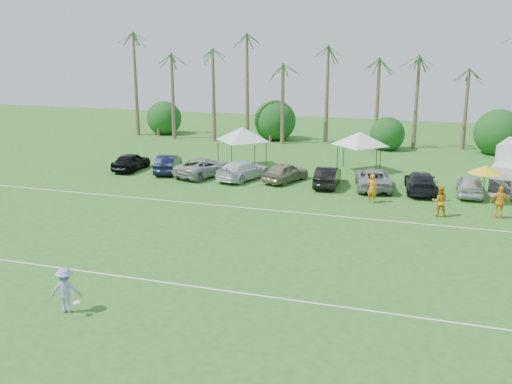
% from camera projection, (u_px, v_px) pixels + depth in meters
% --- Properties ---
extents(ground, '(120.00, 120.00, 0.00)m').
position_uv_depth(ground, '(145.00, 302.00, 22.91)').
color(ground, '#2D691F').
rests_on(ground, ground).
extents(field_lines, '(80.00, 12.10, 0.01)m').
position_uv_depth(field_lines, '(218.00, 239.00, 30.27)').
color(field_lines, white).
rests_on(field_lines, ground).
extents(palm_tree_0, '(2.40, 2.40, 8.90)m').
position_uv_depth(palm_tree_0, '(131.00, 67.00, 62.51)').
color(palm_tree_0, brown).
rests_on(palm_tree_0, ground).
extents(palm_tree_1, '(2.40, 2.40, 9.90)m').
position_uv_depth(palm_tree_1, '(172.00, 59.00, 60.80)').
color(palm_tree_1, brown).
rests_on(palm_tree_1, ground).
extents(palm_tree_2, '(2.40, 2.40, 10.90)m').
position_uv_depth(palm_tree_2, '(215.00, 51.00, 59.10)').
color(palm_tree_2, brown).
rests_on(palm_tree_2, ground).
extents(palm_tree_3, '(2.40, 2.40, 11.90)m').
position_uv_depth(palm_tree_3, '(252.00, 43.00, 57.69)').
color(palm_tree_3, brown).
rests_on(palm_tree_3, ground).
extents(palm_tree_4, '(2.40, 2.40, 8.90)m').
position_uv_depth(palm_tree_4, '(290.00, 69.00, 57.16)').
color(palm_tree_4, brown).
rests_on(palm_tree_4, ground).
extents(palm_tree_5, '(2.40, 2.40, 9.90)m').
position_uv_depth(palm_tree_5, '(329.00, 61.00, 55.75)').
color(palm_tree_5, brown).
rests_on(palm_tree_5, ground).
extents(palm_tree_6, '(2.40, 2.40, 10.90)m').
position_uv_depth(palm_tree_6, '(371.00, 52.00, 54.34)').
color(palm_tree_6, brown).
rests_on(palm_tree_6, ground).
extents(palm_tree_7, '(2.40, 2.40, 11.90)m').
position_uv_depth(palm_tree_7, '(415.00, 43.00, 52.94)').
color(palm_tree_7, brown).
rests_on(palm_tree_7, ground).
extents(palm_tree_8, '(2.40, 2.40, 8.90)m').
position_uv_depth(palm_tree_8, '(470.00, 72.00, 52.11)').
color(palm_tree_8, brown).
rests_on(palm_tree_8, ground).
extents(bush_tree_0, '(4.00, 4.00, 4.00)m').
position_uv_depth(bush_tree_0, '(162.00, 119.00, 63.99)').
color(bush_tree_0, brown).
rests_on(bush_tree_0, ground).
extents(bush_tree_1, '(4.00, 4.00, 4.00)m').
position_uv_depth(bush_tree_1, '(273.00, 124.00, 60.12)').
color(bush_tree_1, brown).
rests_on(bush_tree_1, ground).
extents(bush_tree_2, '(4.00, 4.00, 4.00)m').
position_uv_depth(bush_tree_2, '(389.00, 129.00, 56.56)').
color(bush_tree_2, brown).
rests_on(bush_tree_2, ground).
extents(bush_tree_3, '(4.00, 4.00, 4.00)m').
position_uv_depth(bush_tree_3, '(497.00, 134.00, 53.59)').
color(bush_tree_3, brown).
rests_on(bush_tree_3, ground).
extents(sideline_player_a, '(0.81, 0.65, 1.93)m').
position_uv_depth(sideline_player_a, '(372.00, 188.00, 36.90)').
color(sideline_player_a, orange).
rests_on(sideline_player_a, ground).
extents(sideline_player_b, '(0.99, 0.82, 1.85)m').
position_uv_depth(sideline_player_b, '(440.00, 201.00, 34.01)').
color(sideline_player_b, orange).
rests_on(sideline_player_b, ground).
extents(sideline_player_c, '(1.16, 0.51, 1.96)m').
position_uv_depth(sideline_player_c, '(500.00, 202.00, 33.59)').
color(sideline_player_c, '#FDA71C').
rests_on(sideline_player_c, ground).
extents(canopy_tent_left, '(4.82, 4.82, 3.90)m').
position_uv_depth(canopy_tent_left, '(242.00, 127.00, 46.86)').
color(canopy_tent_left, black).
rests_on(canopy_tent_left, ground).
extents(canopy_tent_right, '(4.65, 4.65, 3.77)m').
position_uv_depth(canopy_tent_right, '(361.00, 132.00, 45.24)').
color(canopy_tent_right, black).
rests_on(canopy_tent_right, ground).
extents(market_umbrella, '(2.20, 2.20, 2.45)m').
position_uv_depth(market_umbrella, '(486.00, 170.00, 36.61)').
color(market_umbrella, black).
rests_on(market_umbrella, ground).
extents(frisbee_player, '(1.41, 1.07, 1.82)m').
position_uv_depth(frisbee_player, '(66.00, 290.00, 21.87)').
color(frisbee_player, '#9B9ADB').
rests_on(frisbee_player, ground).
extents(parked_car_0, '(1.79, 4.27, 1.44)m').
position_uv_depth(parked_car_0, '(131.00, 161.00, 46.38)').
color(parked_car_0, black).
rests_on(parked_car_0, ground).
extents(parked_car_1, '(2.61, 4.62, 1.44)m').
position_uv_depth(parked_car_1, '(168.00, 164.00, 45.55)').
color(parked_car_1, black).
rests_on(parked_car_1, ground).
extents(parked_car_2, '(3.88, 5.68, 1.44)m').
position_uv_depth(parked_car_2, '(204.00, 167.00, 44.31)').
color(parked_car_2, '#A0A0A0').
rests_on(parked_car_2, ground).
extents(parked_car_3, '(3.49, 5.36, 1.44)m').
position_uv_depth(parked_car_3, '(243.00, 170.00, 43.25)').
color(parked_car_3, silver).
rests_on(parked_car_3, ground).
extents(parked_car_4, '(3.12, 4.56, 1.44)m').
position_uv_depth(parked_car_4, '(286.00, 172.00, 42.58)').
color(parked_car_4, gray).
rests_on(parked_car_4, ground).
extents(parked_car_5, '(1.78, 4.46, 1.44)m').
position_uv_depth(parked_car_5, '(327.00, 176.00, 41.23)').
color(parked_car_5, black).
rests_on(parked_car_5, ground).
extents(parked_car_6, '(3.33, 5.55, 1.44)m').
position_uv_depth(parked_car_6, '(373.00, 178.00, 40.61)').
color(parked_car_6, '#93979A').
rests_on(parked_car_6, ground).
extents(parked_car_7, '(2.59, 5.17, 1.44)m').
position_uv_depth(parked_car_7, '(421.00, 182.00, 39.55)').
color(parked_car_7, black).
rests_on(parked_car_7, ground).
extents(parked_car_8, '(1.70, 4.23, 1.44)m').
position_uv_depth(parked_car_8, '(470.00, 185.00, 38.70)').
color(parked_car_8, silver).
rests_on(parked_car_8, ground).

